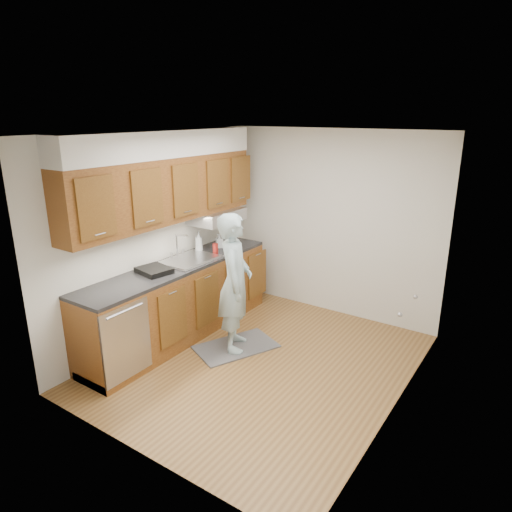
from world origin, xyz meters
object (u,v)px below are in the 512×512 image
at_px(soap_bottle_c, 235,241).
at_px(soda_can, 215,248).
at_px(soap_bottle_a, 199,242).
at_px(dish_rack, 154,270).
at_px(person, 235,274).
at_px(soap_bottle_b, 219,241).

distance_m(soap_bottle_c, soda_can, 0.39).
height_order(soap_bottle_a, dish_rack, soap_bottle_a).
height_order(soap_bottle_a, soap_bottle_c, soap_bottle_a).
height_order(person, dish_rack, person).
distance_m(soap_bottle_a, soda_can, 0.25).
bearing_deg(soap_bottle_b, soda_can, -62.71).
relative_size(person, soap_bottle_c, 11.22).
distance_m(person, soap_bottle_c, 1.08).
distance_m(soap_bottle_b, dish_rack, 1.22).
bearing_deg(soap_bottle_c, soap_bottle_b, -137.66).
relative_size(soap_bottle_c, soda_can, 1.24).
bearing_deg(soap_bottle_a, person, -25.72).
height_order(soap_bottle_c, soda_can, soap_bottle_c).
bearing_deg(dish_rack, soda_can, 93.69).
xyz_separation_m(soap_bottle_a, soda_can, (0.24, 0.05, -0.07)).
height_order(person, soda_can, person).
relative_size(soap_bottle_b, dish_rack, 0.53).
height_order(soda_can, dish_rack, soda_can).
relative_size(soap_bottle_a, dish_rack, 0.73).
xyz_separation_m(soap_bottle_b, dish_rack, (0.01, -1.22, -0.07)).
xyz_separation_m(person, soda_can, (-0.67, 0.49, 0.07)).
xyz_separation_m(soap_bottle_c, dish_rack, (-0.15, -1.36, -0.05)).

